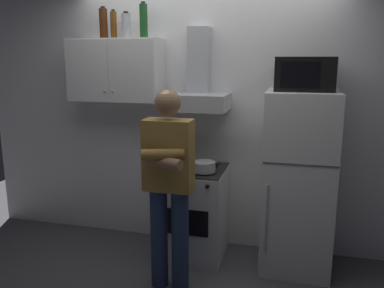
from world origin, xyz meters
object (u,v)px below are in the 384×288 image
bottle_wine_green (144,21)px  person_standing (169,183)px  range_hood (197,88)px  refrigerator (298,182)px  bottle_rum_dark (103,23)px  microwave (305,74)px  bottle_beer_brown (114,25)px  cooking_pot (204,167)px  stove_oven (193,212)px  upper_cabinet (116,71)px  bottle_canister_steel (126,26)px

bottle_wine_green → person_standing: bearing=-58.4°
range_hood → refrigerator: size_ratio=0.47×
bottle_rum_dark → microwave: bearing=-3.0°
bottle_beer_brown → bottle_rum_dark: bottle_rum_dark is taller
range_hood → person_standing: range_hood is taller
refrigerator → person_standing: bearing=-148.8°
range_hood → refrigerator: bearing=-7.5°
microwave → cooking_pot: size_ratio=1.58×
stove_oven → bottle_beer_brown: bearing=169.7°
person_standing → range_hood: bearing=86.1°
cooking_pot → bottle_beer_brown: bottle_beer_brown is taller
refrigerator → bottle_rum_dark: bearing=176.4°
refrigerator → bottle_rum_dark: 2.32m
cooking_pot → upper_cabinet: bearing=165.3°
refrigerator → microwave: microwave is taller
refrigerator → bottle_beer_brown: 2.25m
range_hood → bottle_rum_dark: 1.08m
bottle_beer_brown → range_hood: bearing=-1.6°
stove_oven → range_hood: bearing=90.0°
cooking_pot → bottle_beer_brown: bearing=164.2°
range_hood → refrigerator: 1.25m
microwave → range_hood: bearing=173.5°
cooking_pot → bottle_wine_green: 1.47m
stove_oven → cooking_pot: size_ratio=2.88×
stove_oven → bottle_rum_dark: size_ratio=2.99×
range_hood → bottle_rum_dark: size_ratio=2.57×
stove_oven → refrigerator: 1.02m
person_standing → stove_oven: bearing=85.3°
person_standing → bottle_rum_dark: 1.71m
range_hood → bottle_beer_brown: bottle_beer_brown is taller
refrigerator → microwave: size_ratio=3.33×
microwave → bottle_canister_steel: bottle_canister_steel is taller
range_hood → microwave: range_hood is taller
bottle_rum_dark → range_hood: bearing=0.7°
cooking_pot → refrigerator: bearing=8.3°
stove_oven → refrigerator: size_ratio=0.55×
upper_cabinet → cooking_pot: upper_cabinet is taller
upper_cabinet → bottle_wine_green: bearing=5.7°
bottle_canister_steel → bottle_rum_dark: size_ratio=0.82×
upper_cabinet → person_standing: bearing=-44.3°
bottle_beer_brown → bottle_rum_dark: bearing=-159.5°
upper_cabinet → refrigerator: bearing=-4.1°
bottle_canister_steel → bottle_wine_green: bearing=17.9°
microwave → person_standing: (-1.00, -0.62, -0.84)m
stove_oven → bottle_rum_dark: bearing=172.7°
range_hood → bottle_canister_steel: bearing=-178.1°
upper_cabinet → range_hood: bearing=0.1°
refrigerator → bottle_wine_green: bearing=174.1°
person_standing → bottle_beer_brown: bottle_beer_brown is taller
range_hood → microwave: 0.97m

